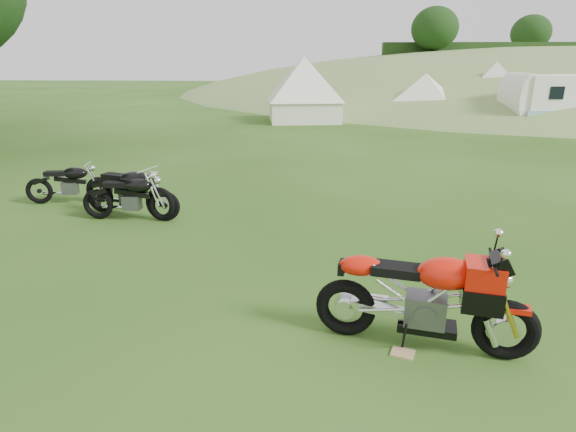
# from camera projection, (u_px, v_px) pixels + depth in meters

# --- Properties ---
(ground) EXTENTS (120.00, 120.00, 0.00)m
(ground) POSITION_uv_depth(u_px,v_px,m) (301.00, 291.00, 6.70)
(ground) COLOR #24450E
(ground) RESTS_ON ground
(sport_motorcycle) EXTENTS (2.36, 1.07, 1.37)m
(sport_motorcycle) POSITION_uv_depth(u_px,v_px,m) (425.00, 290.00, 5.22)
(sport_motorcycle) COLOR red
(sport_motorcycle) RESTS_ON ground
(plywood_board) EXTENTS (0.30, 0.27, 0.02)m
(plywood_board) POSITION_uv_depth(u_px,v_px,m) (403.00, 353.00, 5.27)
(plywood_board) COLOR tan
(plywood_board) RESTS_ON ground
(vintage_moto_a) EXTENTS (1.83, 0.70, 0.94)m
(vintage_moto_a) POSITION_uv_depth(u_px,v_px,m) (68.00, 182.00, 10.56)
(vintage_moto_a) COLOR black
(vintage_moto_a) RESTS_ON ground
(vintage_moto_b) EXTENTS (1.92, 0.51, 1.00)m
(vintage_moto_b) POSITION_uv_depth(u_px,v_px,m) (130.00, 196.00, 9.44)
(vintage_moto_b) COLOR black
(vintage_moto_b) RESTS_ON ground
(vintage_moto_c) EXTENTS (2.15, 1.13, 1.11)m
(vintage_moto_c) POSITION_uv_depth(u_px,v_px,m) (128.00, 190.00, 9.65)
(vintage_moto_c) COLOR black
(vintage_moto_c) RESTS_ON ground
(tent_left) EXTENTS (3.77, 3.77, 2.90)m
(tent_left) POSITION_uv_depth(u_px,v_px,m) (304.00, 91.00, 23.88)
(tent_left) COLOR white
(tent_left) RESTS_ON ground
(tent_mid) EXTENTS (3.60, 3.60, 2.41)m
(tent_mid) POSITION_uv_depth(u_px,v_px,m) (425.00, 95.00, 24.94)
(tent_mid) COLOR white
(tent_mid) RESTS_ON ground
(tent_right) EXTENTS (3.79, 3.79, 2.76)m
(tent_right) POSITION_uv_depth(u_px,v_px,m) (494.00, 89.00, 26.41)
(tent_right) COLOR silver
(tent_right) RESTS_ON ground
(caravan) EXTENTS (5.35, 3.04, 2.37)m
(caravan) POSITION_uv_depth(u_px,v_px,m) (560.00, 101.00, 21.86)
(caravan) COLOR white
(caravan) RESTS_ON ground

